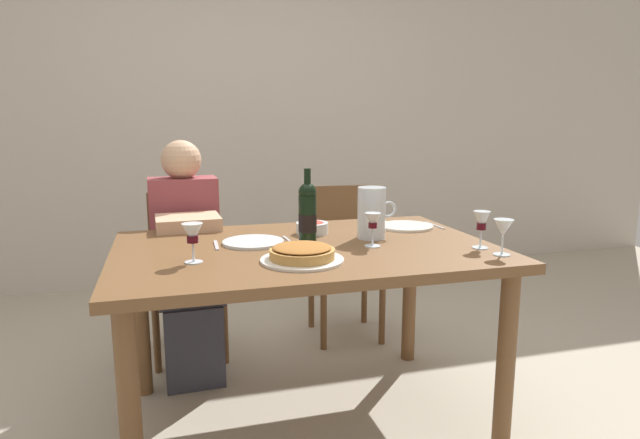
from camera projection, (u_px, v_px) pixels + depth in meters
ground_plane at (306, 418)px, 2.30m from camera, size 8.00×8.00×0.00m
back_wall at (233, 101)px, 4.15m from camera, size 8.00×0.10×2.80m
dining_table at (305, 268)px, 2.18m from camera, size 1.50×1.00×0.76m
wine_bottle at (308, 214)px, 2.16m from camera, size 0.07×0.07×0.31m
water_pitcher at (372, 216)px, 2.29m from camera, size 0.17×0.12×0.22m
baked_tart at (302, 254)px, 1.92m from camera, size 0.30×0.30×0.06m
salad_bowl at (312, 227)px, 2.39m from camera, size 0.14×0.14×0.06m
wine_glass_left_diner at (192, 235)px, 1.89m from camera, size 0.07×0.07×0.14m
wine_glass_right_diner at (503, 229)px, 2.00m from camera, size 0.07×0.07×0.14m
wine_glass_centre at (373, 223)px, 2.13m from camera, size 0.06×0.06×0.14m
wine_glass_spare at (481, 223)px, 2.11m from camera, size 0.07×0.07×0.15m
dinner_plate_left_setting at (406, 226)px, 2.53m from camera, size 0.25×0.25×0.01m
dinner_plate_right_setting at (253, 242)px, 2.20m from camera, size 0.25×0.25×0.01m
fork_left_setting at (376, 229)px, 2.49m from camera, size 0.03×0.16×0.00m
knife_left_setting at (435, 225)px, 2.57m from camera, size 0.01×0.18×0.00m
knife_right_setting at (289, 241)px, 2.25m from camera, size 0.02×0.18×0.00m
spoon_right_setting at (216, 245)px, 2.16m from camera, size 0.02×0.16×0.00m
chair_left at (185, 262)px, 2.92m from camera, size 0.41×0.41×0.87m
diner_left at (187, 251)px, 2.68m from camera, size 0.35×0.51×1.16m
chair_right at (342, 250)px, 3.19m from camera, size 0.42×0.42×0.87m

